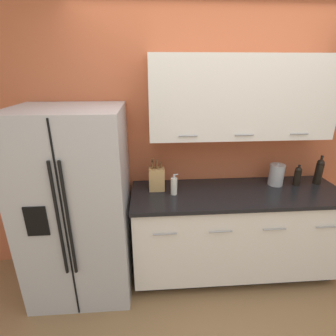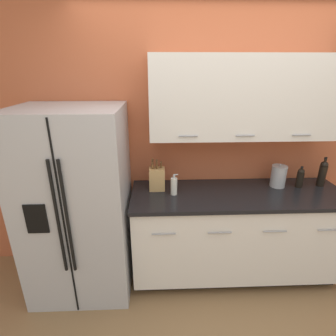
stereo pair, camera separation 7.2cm
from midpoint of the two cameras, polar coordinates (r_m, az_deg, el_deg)
The scene contains 8 objects.
wall_back at distance 2.59m, azimuth 11.58°, elevation 7.47°, with size 10.00×0.39×2.60m.
counter_unit at distance 2.74m, azimuth 14.97°, elevation -13.53°, with size 1.97×0.64×0.91m.
refrigerator at distance 2.47m, azimuth -18.11°, elevation -7.48°, with size 0.87×0.77×1.70m.
knife_block at distance 2.44m, azimuth -1.57°, elevation -2.30°, with size 0.14×0.12×0.31m.
wine_bottle at distance 2.93m, azimuth 31.20°, elevation -0.92°, with size 0.07×0.07×0.29m.
soap_dispenser at distance 2.36m, azimuth 2.19°, elevation -3.93°, with size 0.06×0.06×0.20m.
oil_bottle at distance 2.80m, azimuth 27.48°, elevation -1.82°, with size 0.07×0.07×0.21m.
steel_canister at distance 2.73m, azimuth 23.61°, elevation -1.63°, with size 0.14×0.14×0.22m.
Camera 2 is at (-0.53, -1.18, 1.98)m, focal length 28.00 mm.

